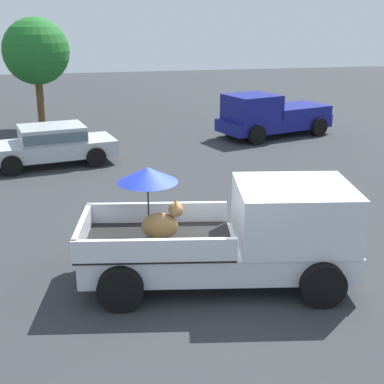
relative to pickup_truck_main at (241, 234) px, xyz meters
The scene contains 5 objects.
ground_plane 1.06m from the pickup_truck_main, behind, with size 80.00×80.00×0.00m, color #2D3033.
pickup_truck_main is the anchor object (origin of this frame).
pickup_truck_red 13.08m from the pickup_truck_main, 66.88° to the left, with size 5.12×3.22×1.80m.
parked_sedan_near 10.14m from the pickup_truck_main, 111.30° to the left, with size 4.55×2.55×1.33m.
tree_by_lot 16.72m from the pickup_truck_main, 104.87° to the left, with size 2.87×2.87×4.79m.
Camera 1 is at (-2.51, -8.89, 4.85)m, focal length 50.18 mm.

